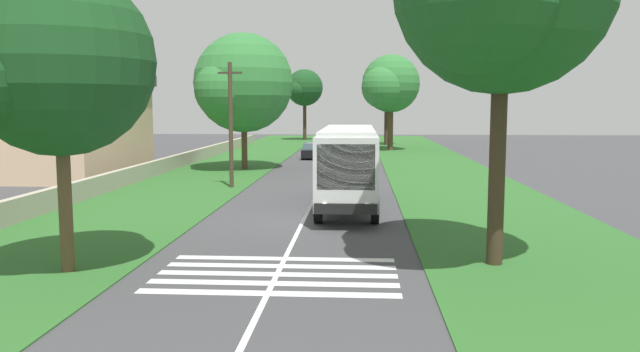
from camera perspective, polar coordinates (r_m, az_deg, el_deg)
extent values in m
plane|color=#424244|center=(25.29, -1.64, -4.33)|extent=(160.00, 160.00, 0.00)
cube|color=#2D6628|center=(41.37, -11.09, -0.21)|extent=(120.00, 8.00, 0.04)
cube|color=#2D6628|center=(40.46, 12.00, -0.38)|extent=(120.00, 8.00, 0.04)
cube|color=silver|center=(40.09, 0.32, -0.33)|extent=(110.00, 0.16, 0.01)
cube|color=white|center=(28.77, 2.63, 1.19)|extent=(11.00, 2.50, 2.90)
cube|color=slate|center=(29.02, 2.65, 2.27)|extent=(9.68, 2.54, 0.85)
cube|color=slate|center=(23.30, 2.40, 0.82)|extent=(0.08, 2.20, 1.74)
cube|color=#1E4C9E|center=(28.87, 2.62, -0.78)|extent=(10.78, 2.53, 0.36)
cube|color=white|center=(28.67, 2.65, 4.26)|extent=(10.56, 2.30, 0.18)
cube|color=black|center=(23.39, 2.38, -3.05)|extent=(0.16, 2.40, 0.40)
sphere|color=#F2EDCC|center=(23.46, 0.41, -2.70)|extent=(0.24, 0.24, 0.24)
sphere|color=#F2EDCC|center=(23.42, 4.35, -2.73)|extent=(0.24, 0.24, 0.24)
cylinder|color=black|center=(25.14, -0.17, -3.12)|extent=(1.10, 0.32, 1.10)
cylinder|color=black|center=(32.45, 0.70, -0.96)|extent=(1.10, 0.32, 1.10)
cylinder|color=black|center=(25.10, 5.09, -3.16)|extent=(1.10, 0.32, 1.10)
cylinder|color=black|center=(32.42, 4.76, -0.99)|extent=(1.10, 0.32, 1.10)
cube|color=silver|center=(16.02, -4.85, -10.73)|extent=(0.45, 6.80, 0.01)
cube|color=silver|center=(16.87, -4.39, -9.83)|extent=(0.45, 6.80, 0.01)
cube|color=silver|center=(17.73, -3.98, -9.02)|extent=(0.45, 6.80, 0.01)
cube|color=silver|center=(18.59, -3.61, -8.29)|extent=(0.45, 6.80, 0.01)
cube|color=silver|center=(19.46, -3.28, -7.62)|extent=(0.45, 6.80, 0.01)
cube|color=black|center=(48.13, 2.83, 1.42)|extent=(4.30, 1.75, 0.70)
cube|color=slate|center=(47.98, 2.83, 2.16)|extent=(2.00, 1.61, 0.55)
cylinder|color=black|center=(46.82, 1.85, 1.03)|extent=(0.64, 0.22, 0.64)
cylinder|color=black|center=(49.51, 1.94, 1.33)|extent=(0.64, 0.22, 0.64)
cylinder|color=black|center=(46.80, 3.76, 1.02)|extent=(0.64, 0.22, 0.64)
cylinder|color=black|center=(49.49, 3.75, 1.31)|extent=(0.64, 0.22, 0.64)
cube|color=black|center=(56.42, -0.68, 2.17)|extent=(4.30, 1.75, 0.70)
cube|color=slate|center=(56.28, -0.69, 2.79)|extent=(2.00, 1.61, 0.55)
cylinder|color=black|center=(55.16, -1.59, 1.85)|extent=(0.64, 0.22, 0.64)
cylinder|color=black|center=(57.84, -1.35, 2.06)|extent=(0.64, 0.22, 0.64)
cylinder|color=black|center=(55.04, 0.02, 1.84)|extent=(0.64, 0.22, 0.64)
cylinder|color=black|center=(57.73, 0.19, 2.06)|extent=(0.64, 0.22, 0.64)
cube|color=silver|center=(63.48, 3.02, 2.63)|extent=(4.30, 1.75, 0.70)
cube|color=slate|center=(63.35, 3.03, 3.19)|extent=(2.00, 1.61, 0.55)
cylinder|color=black|center=(62.16, 2.29, 2.37)|extent=(0.64, 0.22, 0.64)
cylinder|color=black|center=(64.86, 2.35, 2.53)|extent=(0.64, 0.22, 0.64)
cylinder|color=black|center=(62.15, 3.73, 2.36)|extent=(0.64, 0.22, 0.64)
cylinder|color=black|center=(64.84, 3.73, 2.53)|extent=(0.64, 0.22, 0.64)
cube|color=#BFB299|center=(72.00, 3.29, 3.84)|extent=(6.00, 2.10, 2.10)
cube|color=slate|center=(72.19, 3.29, 4.15)|extent=(5.04, 2.13, 0.70)
cube|color=slate|center=(69.03, 3.27, 3.90)|extent=(0.06, 1.76, 1.18)
cylinder|color=black|center=(70.18, 2.49, 2.88)|extent=(0.76, 0.24, 0.76)
cylinder|color=black|center=(73.97, 2.55, 3.06)|extent=(0.76, 0.24, 0.76)
cylinder|color=black|center=(70.17, 4.05, 2.87)|extent=(0.76, 0.24, 0.76)
cylinder|color=black|center=(73.96, 4.03, 3.05)|extent=(0.76, 0.24, 0.76)
cylinder|color=#4C3826|center=(46.74, -6.99, 3.34)|extent=(0.43, 0.43, 4.40)
sphere|color=#337A38|center=(46.70, -7.06, 8.52)|extent=(7.36, 7.36, 7.36)
sphere|color=#337A38|center=(48.86, -6.57, 7.79)|extent=(5.19, 5.19, 5.19)
sphere|color=#337A38|center=(45.10, -8.88, 7.87)|extent=(4.18, 4.18, 4.18)
cylinder|color=#3D2D1E|center=(87.05, -1.42, 5.29)|extent=(0.49, 0.49, 5.89)
sphere|color=#19471E|center=(87.07, -1.43, 8.15)|extent=(5.10, 5.10, 5.10)
sphere|color=#19471E|center=(88.58, -1.34, 7.87)|extent=(3.49, 3.49, 3.49)
sphere|color=#19471E|center=(85.86, -2.02, 7.92)|extent=(2.84, 2.84, 2.84)
cylinder|color=brown|center=(18.89, -22.47, -1.50)|extent=(0.38, 0.38, 4.47)
sphere|color=#19471E|center=(18.77, -22.96, 9.71)|extent=(5.27, 5.27, 5.27)
sphere|color=#19471E|center=(20.18, -20.89, 8.41)|extent=(3.56, 3.56, 3.56)
sphere|color=#19471E|center=(17.96, -27.08, 8.42)|extent=(2.95, 2.95, 2.95)
cylinder|color=#3D2D1E|center=(75.90, 6.12, 5.31)|extent=(0.44, 0.44, 6.49)
sphere|color=#1E5623|center=(75.96, 6.16, 8.88)|extent=(5.43, 5.43, 5.43)
sphere|color=#1E5623|center=(77.57, 6.10, 8.53)|extent=(3.19, 3.19, 3.19)
sphere|color=#1E5623|center=(74.56, 5.57, 8.62)|extent=(3.05, 3.05, 3.05)
cylinder|color=#3D2D1E|center=(18.88, 16.04, 1.73)|extent=(0.48, 0.48, 6.43)
sphere|color=#1E5623|center=(20.90, 15.29, 14.51)|extent=(4.25, 4.25, 4.25)
cylinder|color=#4C3826|center=(66.85, 6.51, 4.70)|extent=(0.59, 0.59, 5.42)
sphere|color=#337A38|center=(66.86, 6.56, 8.47)|extent=(6.15, 6.15, 6.15)
sphere|color=#337A38|center=(68.69, 6.48, 8.03)|extent=(4.58, 4.58, 4.58)
sphere|color=#337A38|center=(65.27, 5.81, 8.13)|extent=(4.44, 4.44, 4.44)
cylinder|color=#473828|center=(36.08, -8.23, 4.64)|extent=(0.24, 0.24, 7.19)
cube|color=#3D3326|center=(36.11, -8.30, 9.40)|extent=(0.12, 1.40, 0.12)
cube|color=#B2A893|center=(47.04, -13.57, 1.16)|extent=(70.00, 0.40, 1.02)
cube|color=beige|center=(45.90, -22.41, 3.96)|extent=(12.32, 8.08, 6.26)
cube|color=#4C4C56|center=(45.92, -22.60, 8.39)|extent=(12.92, 8.68, 0.85)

